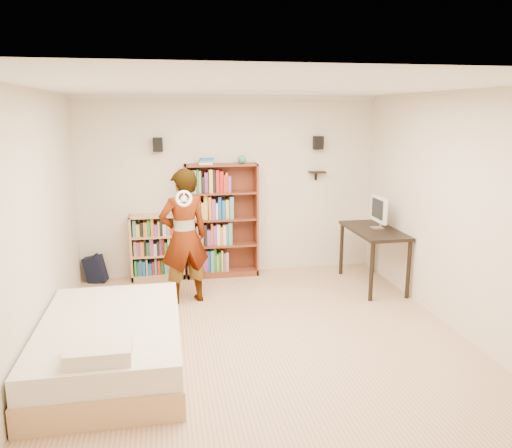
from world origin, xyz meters
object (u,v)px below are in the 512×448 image
(computer_desk, at_px, (373,257))
(tall_bookshelf, at_px, (222,221))
(daybed, at_px, (111,338))
(low_bookshelf, at_px, (157,247))
(person, at_px, (184,237))

(computer_desk, bearing_deg, tall_bookshelf, 157.49)
(tall_bookshelf, distance_m, daybed, 3.04)
(tall_bookshelf, xyz_separation_m, daybed, (-1.41, -2.63, -0.55))
(low_bookshelf, distance_m, computer_desk, 3.17)
(tall_bookshelf, distance_m, person, 1.18)
(low_bookshelf, xyz_separation_m, person, (0.37, -1.02, 0.40))
(low_bookshelf, height_order, person, person)
(computer_desk, xyz_separation_m, person, (-2.68, -0.15, 0.47))
(person, bearing_deg, daybed, 48.25)
(daybed, height_order, person, person)
(tall_bookshelf, bearing_deg, computer_desk, -22.51)
(computer_desk, bearing_deg, low_bookshelf, 164.06)
(tall_bookshelf, bearing_deg, person, -120.97)
(tall_bookshelf, height_order, daybed, tall_bookshelf)
(tall_bookshelf, xyz_separation_m, person, (-0.61, -1.01, 0.03))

